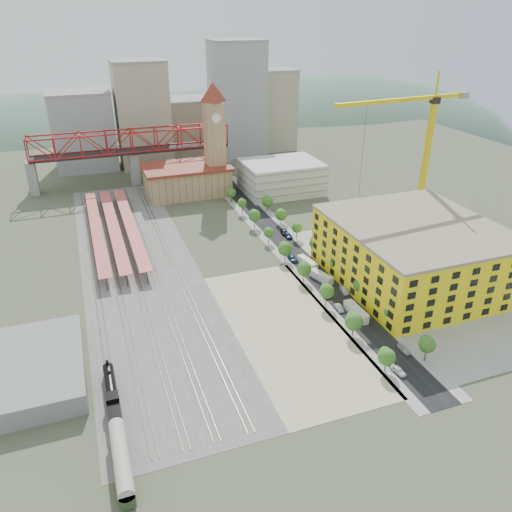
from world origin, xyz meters
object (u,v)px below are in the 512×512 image
object	(u,v)px
site_trailer_a	(357,313)
site_trailer_d	(307,263)
tower_crane	(421,139)
coach	(122,461)
clock_tower	(214,129)
site_trailer_b	(356,311)
construction_building	(414,252)
car_0	(398,371)
locomotive	(112,393)
site_trailer_c	(321,277)

from	to	relation	value
site_trailer_a	site_trailer_d	distance (m)	31.75
tower_crane	coach	bearing A→B (deg)	-146.80
coach	clock_tower	bearing A→B (deg)	67.96
tower_crane	site_trailer_a	world-z (taller)	tower_crane
site_trailer_a	site_trailer_b	size ratio (longest dim) A/B	0.98
clock_tower	construction_building	bearing A→B (deg)	-71.22
site_trailer_a	tower_crane	bearing A→B (deg)	44.65
construction_building	site_trailer_b	xyz separation A→B (m)	(-26.00, -12.06, -8.15)
site_trailer_d	car_0	xyz separation A→B (m)	(-3.00, -55.78, -0.49)
site_trailer_b	car_0	xyz separation A→B (m)	(-3.00, -24.67, -0.55)
construction_building	car_0	world-z (taller)	construction_building
clock_tower	site_trailer_b	distance (m)	115.64
clock_tower	site_trailer_d	distance (m)	85.86
locomotive	car_0	xyz separation A→B (m)	(63.00, -13.38, -1.21)
tower_crane	site_trailer_b	size ratio (longest dim) A/B	6.25
site_trailer_a	site_trailer_c	bearing A→B (deg)	91.83
car_0	coach	bearing A→B (deg)	176.10
locomotive	coach	distance (m)	19.93
construction_building	locomotive	world-z (taller)	construction_building
clock_tower	car_0	size ratio (longest dim) A/B	12.52
car_0	site_trailer_b	bearing A→B (deg)	73.24
tower_crane	site_trailer_c	distance (m)	61.53
site_trailer_c	construction_building	bearing A→B (deg)	-35.67
locomotive	site_trailer_d	world-z (taller)	locomotive
clock_tower	site_trailer_c	xyz separation A→B (m)	(8.00, -91.01, -27.52)
site_trailer_a	construction_building	bearing A→B (deg)	27.86
tower_crane	construction_building	bearing A→B (deg)	-123.98
coach	car_0	size ratio (longest dim) A/B	4.12
clock_tower	car_0	xyz separation A→B (m)	(5.00, -136.72, -27.99)
tower_crane	car_0	bearing A→B (deg)	-126.40
site_trailer_d	tower_crane	bearing A→B (deg)	3.20
clock_tower	site_trailer_b	size ratio (longest dim) A/B	5.66
site_trailer_a	site_trailer_b	distance (m)	0.64
tower_crane	site_trailer_c	bearing A→B (deg)	-155.31
construction_building	site_trailer_c	world-z (taller)	construction_building
coach	car_0	distance (m)	63.37
locomotive	site_trailer_a	distance (m)	66.86
locomotive	site_trailer_b	bearing A→B (deg)	9.71
site_trailer_c	site_trailer_d	bearing A→B (deg)	73.39
site_trailer_a	site_trailer_c	xyz separation A→B (m)	(0.00, 21.69, -0.06)
locomotive	tower_crane	xyz separation A→B (m)	(112.44, 53.68, 33.52)
site_trailer_b	car_0	bearing A→B (deg)	-99.73
coach	car_0	bearing A→B (deg)	5.92
site_trailer_a	site_trailer_d	bearing A→B (deg)	91.83
clock_tower	tower_crane	world-z (taller)	tower_crane
coach	site_trailer_c	distance (m)	84.19
tower_crane	site_trailer_d	bearing A→B (deg)	-166.35
clock_tower	car_0	world-z (taller)	clock_tower
tower_crane	site_trailer_b	world-z (taller)	tower_crane
locomotive	site_trailer_c	xyz separation A→B (m)	(66.00, 32.33, -0.74)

